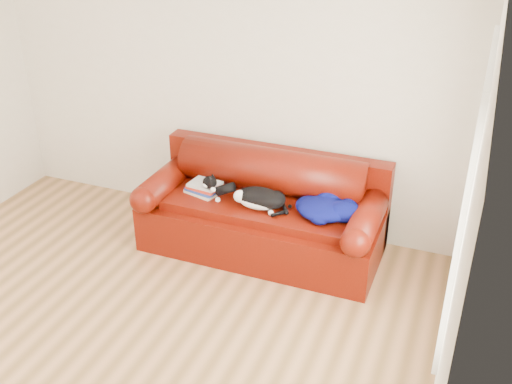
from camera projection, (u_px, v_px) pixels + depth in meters
ground at (115, 336)px, 4.42m from camera, size 4.50×4.50×0.00m
room_shell at (104, 126)px, 3.62m from camera, size 4.52×4.02×2.61m
sofa_base at (262, 226)px, 5.35m from camera, size 2.10×0.90×0.50m
sofa_back at (272, 185)px, 5.41m from camera, size 2.10×1.01×0.88m
book_stack at (204, 188)px, 5.34m from camera, size 0.34×0.29×0.10m
cat at (259, 199)px, 5.08m from camera, size 0.62×0.27×0.22m
blanket at (327, 208)px, 4.97m from camera, size 0.64×0.52×0.17m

